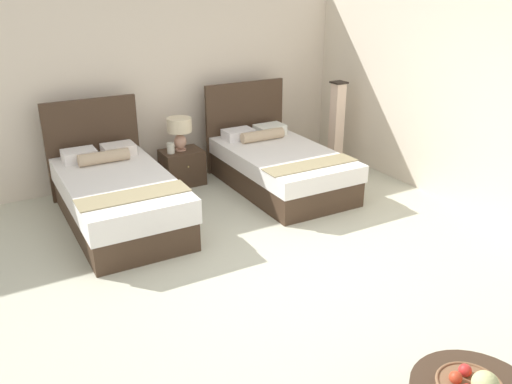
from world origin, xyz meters
The scene contains 9 objects.
ground_plane centered at (0.00, 0.00, -0.01)m, with size 9.31×10.31×0.02m, color beige.
wall_back centered at (0.00, 3.35, 1.30)m, with size 9.31×0.12×2.61m, color beige.
wall_side_right centered at (2.86, 0.40, 1.30)m, with size 0.12×5.91×2.61m, color beige.
bed_near_window centered at (-1.13, 2.00, 0.34)m, with size 1.22×2.22×1.31m.
bed_near_corner centered at (1.13, 2.01, 0.32)m, with size 1.29×2.16×1.31m.
nightstand centered at (0.02, 2.79, 0.25)m, with size 0.56×0.45×0.50m.
table_lamp centered at (0.02, 2.81, 0.80)m, with size 0.34×0.34×0.46m.
vase centered at (-0.15, 2.75, 0.57)m, with size 0.10×0.10×0.15m.
floor_lamp_corner centered at (2.43, 2.39, 0.64)m, with size 0.21×0.21×1.29m.
Camera 1 is at (-2.58, -3.78, 2.77)m, focal length 36.88 mm.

